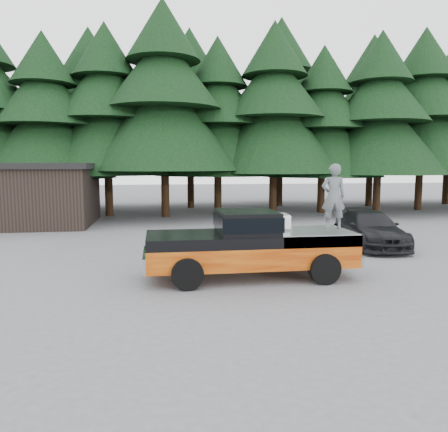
{
  "coord_description": "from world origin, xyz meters",
  "views": [
    {
      "loc": [
        -1.5,
        -12.71,
        3.21
      ],
      "look_at": [
        0.46,
        0.0,
        1.7
      ],
      "focal_mm": 35.0,
      "sensor_mm": 36.0,
      "label": 1
    }
  ],
  "objects": [
    {
      "name": "pickup_truck",
      "position": [
        1.08,
        -0.77,
        0.67
      ],
      "size": [
        6.0,
        2.04,
        1.33
      ],
      "primitive_type": null,
      "color": "#C06713",
      "rests_on": "ground"
    },
    {
      "name": "utility_building",
      "position": [
        -9.0,
        12.0,
        1.67
      ],
      "size": [
        8.4,
        6.4,
        3.3
      ],
      "color": "black",
      "rests_on": "ground"
    },
    {
      "name": "air_compressor",
      "position": [
        1.96,
        -0.57,
        1.54
      ],
      "size": [
        0.61,
        0.51,
        0.42
      ],
      "primitive_type": "cube",
      "rotation": [
        0.0,
        0.0,
        -0.02
      ],
      "color": "white",
      "rests_on": "pickup_truck"
    },
    {
      "name": "truck_cab",
      "position": [
        0.98,
        -0.77,
        1.62
      ],
      "size": [
        1.66,
        1.9,
        0.59
      ],
      "primitive_type": "cube",
      "color": "black",
      "rests_on": "pickup_truck"
    },
    {
      "name": "man_on_bed",
      "position": [
        3.59,
        -0.64,
        2.29
      ],
      "size": [
        0.77,
        0.57,
        1.91
      ],
      "primitive_type": "imported",
      "rotation": [
        0.0,
        0.0,
        2.97
      ],
      "color": "#4F5556",
      "rests_on": "pickup_truck"
    },
    {
      "name": "ground",
      "position": [
        0.0,
        0.0,
        0.0
      ],
      "size": [
        120.0,
        120.0,
        0.0
      ],
      "primitive_type": "plane",
      "color": "#545356",
      "rests_on": "ground"
    },
    {
      "name": "treeline",
      "position": [
        0.42,
        17.2,
        7.72
      ],
      "size": [
        60.15,
        16.05,
        17.5
      ],
      "color": "black",
      "rests_on": "ground"
    },
    {
      "name": "parked_car",
      "position": [
        6.8,
        3.31,
        0.69
      ],
      "size": [
        2.48,
        4.93,
        1.37
      ],
      "primitive_type": "imported",
      "rotation": [
        0.0,
        0.0,
        -0.12
      ],
      "color": "black",
      "rests_on": "ground"
    }
  ]
}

